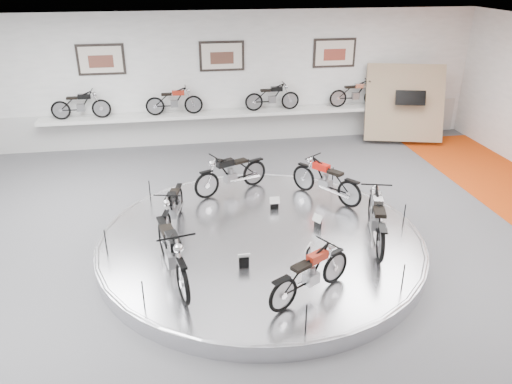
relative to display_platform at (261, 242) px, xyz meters
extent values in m
plane|color=#555557|center=(0.00, -0.30, -0.15)|extent=(16.00, 16.00, 0.00)
plane|color=white|center=(0.00, -0.30, 3.85)|extent=(16.00, 16.00, 0.00)
plane|color=white|center=(0.00, 6.70, 1.85)|extent=(16.00, 0.00, 16.00)
cube|color=#BCBCBA|center=(0.00, 6.68, 0.40)|extent=(15.68, 0.04, 1.10)
cylinder|color=silver|center=(0.00, 0.00, 0.00)|extent=(6.40, 6.40, 0.30)
torus|color=#B2B2BA|center=(0.00, 0.00, 0.12)|extent=(6.40, 6.40, 0.10)
cube|color=silver|center=(0.00, 6.40, 0.85)|extent=(11.00, 0.55, 0.10)
cube|color=beige|center=(-3.50, 6.66, 2.55)|extent=(1.35, 0.06, 0.88)
cube|color=beige|center=(0.00, 6.66, 2.55)|extent=(1.35, 0.06, 0.88)
cube|color=beige|center=(3.50, 6.66, 2.55)|extent=(1.35, 0.06, 0.88)
cube|color=#92705B|center=(5.60, 5.80, 1.10)|extent=(2.56, 1.52, 2.30)
camera|label=1|loc=(-1.54, -8.51, 5.07)|focal=35.00mm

